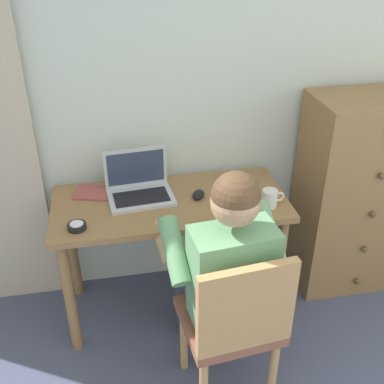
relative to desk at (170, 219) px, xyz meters
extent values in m
cube|color=silver|center=(0.44, 0.35, 0.62)|extent=(4.80, 0.05, 2.50)
cube|color=olive|center=(0.00, 0.00, 0.10)|extent=(1.24, 0.56, 0.03)
cylinder|color=olive|center=(-0.56, -0.22, -0.27)|extent=(0.06, 0.06, 0.71)
cylinder|color=olive|center=(0.56, -0.22, -0.27)|extent=(0.06, 0.06, 0.71)
cylinder|color=olive|center=(-0.56, 0.22, -0.27)|extent=(0.06, 0.06, 0.71)
cylinder|color=olive|center=(0.56, 0.22, -0.27)|extent=(0.06, 0.06, 0.71)
cube|color=olive|center=(1.12, 0.08, -0.02)|extent=(0.62, 0.41, 1.21)
sphere|color=brown|center=(1.12, -0.14, -0.51)|extent=(0.04, 0.04, 0.04)
sphere|color=brown|center=(1.12, -0.14, -0.26)|extent=(0.04, 0.04, 0.04)
sphere|color=brown|center=(1.12, -0.14, -0.02)|extent=(0.04, 0.04, 0.04)
sphere|color=brown|center=(1.12, -0.14, 0.22)|extent=(0.04, 0.04, 0.04)
cube|color=brown|center=(0.18, -0.60, -0.19)|extent=(0.46, 0.44, 0.05)
cube|color=tan|center=(0.20, -0.78, 0.05)|extent=(0.42, 0.08, 0.42)
cylinder|color=tan|center=(0.33, -0.42, -0.42)|extent=(0.04, 0.04, 0.42)
cylinder|color=tan|center=(-0.01, -0.46, -0.42)|extent=(0.04, 0.04, 0.42)
cylinder|color=tan|center=(0.36, -0.74, -0.42)|extent=(0.04, 0.04, 0.42)
cylinder|color=#33384C|center=(0.24, -0.37, -0.14)|extent=(0.18, 0.41, 0.14)
cylinder|color=#33384C|center=(0.07, -0.39, -0.14)|extent=(0.18, 0.41, 0.14)
cylinder|color=#33384C|center=(0.22, -0.17, -0.38)|extent=(0.11, 0.11, 0.49)
cylinder|color=#33384C|center=(0.04, -0.19, -0.38)|extent=(0.11, 0.11, 0.49)
cube|color=#609366|center=(0.18, -0.61, 0.09)|extent=(0.38, 0.24, 0.46)
cylinder|color=#609366|center=(0.38, -0.46, 0.17)|extent=(0.12, 0.31, 0.25)
cylinder|color=#609366|center=(-0.05, -0.50, 0.17)|extent=(0.12, 0.31, 0.25)
cylinder|color=tan|center=(0.36, -0.26, 0.07)|extent=(0.10, 0.27, 0.11)
cylinder|color=tan|center=(-0.07, -0.30, 0.07)|extent=(0.10, 0.27, 0.11)
sphere|color=tan|center=(0.18, -0.60, 0.45)|extent=(0.20, 0.20, 0.20)
sphere|color=#513823|center=(0.18, -0.60, 0.48)|extent=(0.20, 0.20, 0.20)
cube|color=#B7BABF|center=(-0.15, 0.04, 0.13)|extent=(0.36, 0.27, 0.02)
cube|color=black|center=(-0.15, 0.03, 0.14)|extent=(0.30, 0.18, 0.00)
cube|color=#B7BABF|center=(-0.16, 0.17, 0.25)|extent=(0.34, 0.04, 0.22)
cube|color=#2D3851|center=(-0.16, 0.16, 0.25)|extent=(0.30, 0.03, 0.18)
ellipsoid|color=black|center=(0.16, 0.01, 0.13)|extent=(0.10, 0.12, 0.03)
cylinder|color=black|center=(-0.48, -0.17, 0.13)|extent=(0.09, 0.09, 0.03)
cylinder|color=silver|center=(-0.48, -0.17, 0.15)|extent=(0.06, 0.06, 0.00)
cube|color=#994742|center=(-0.39, 0.15, 0.12)|extent=(0.24, 0.20, 0.01)
cylinder|color=silver|center=(0.50, -0.15, 0.16)|extent=(0.08, 0.08, 0.09)
torus|color=silver|center=(0.55, -0.15, 0.17)|extent=(0.06, 0.01, 0.06)
camera|label=1|loc=(-0.28, -2.12, 1.42)|focal=44.29mm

